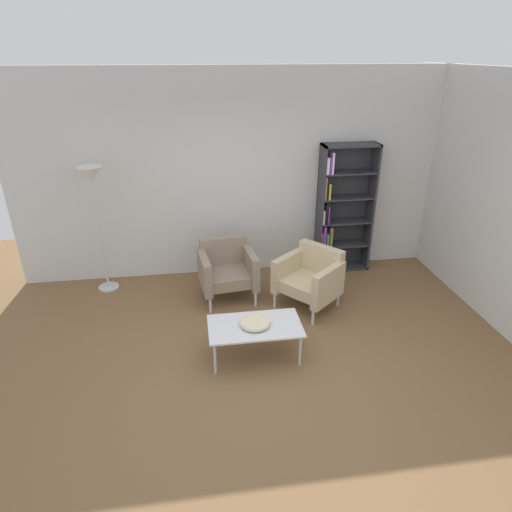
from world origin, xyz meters
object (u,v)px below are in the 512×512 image
Objects in this scene: decorative_bowl at (255,323)px; floor_lamp_torchiere at (93,189)px; coffee_table_low at (255,328)px; armchair_near_window at (311,277)px; armchair_spare_guest at (227,269)px; bookshelf_tall at (340,210)px.

floor_lamp_torchiere reaches higher than decorative_bowl.
decorative_bowl is 0.18× the size of floor_lamp_torchiere.
floor_lamp_torchiere is at bearing 135.29° from decorative_bowl.
coffee_table_low is 1.29m from armchair_near_window.
armchair_spare_guest is at bearing -151.24° from armchair_near_window.
armchair_spare_guest is 0.45× the size of floor_lamp_torchiere.
coffee_table_low is 0.07m from decorative_bowl.
coffee_table_low is 0.57× the size of floor_lamp_torchiere.
decorative_bowl is 0.41× the size of armchair_spare_guest.
bookshelf_tall reaches higher than armchair_near_window.
coffee_table_low is at bearing 0.00° from decorative_bowl.
armchair_near_window and armchair_spare_guest have the same top height.
floor_lamp_torchiere is (-2.70, 0.86, 1.03)m from armchair_near_window.
bookshelf_tall is 2.00× the size of armchair_near_window.
armchair_near_window is (0.86, 0.96, 0.05)m from coffee_table_low.
coffee_table_low is at bearing -82.68° from armchair_near_window.
bookshelf_tall is 3.43m from floor_lamp_torchiere.
floor_lamp_torchiere is (-1.65, 0.47, 1.03)m from armchair_spare_guest.
coffee_table_low is 1.05× the size of armchair_near_window.
bookshelf_tall is 1.90× the size of coffee_table_low.
bookshelf_tall reaches higher than armchair_spare_guest.
bookshelf_tall reaches higher than coffee_table_low.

